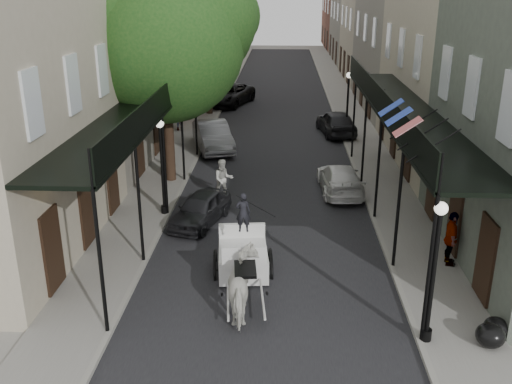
# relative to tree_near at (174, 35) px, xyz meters

# --- Properties ---
(ground) EXTENTS (140.00, 140.00, 0.00)m
(ground) POSITION_rel_tree_near_xyz_m (4.20, -10.18, -6.49)
(ground) COLOR gray
(ground) RESTS_ON ground
(road) EXTENTS (8.00, 90.00, 0.01)m
(road) POSITION_rel_tree_near_xyz_m (4.20, 9.82, -6.48)
(road) COLOR black
(road) RESTS_ON ground
(sidewalk_left) EXTENTS (2.20, 90.00, 0.12)m
(sidewalk_left) POSITION_rel_tree_near_xyz_m (-0.80, 9.82, -6.43)
(sidewalk_left) COLOR gray
(sidewalk_left) RESTS_ON ground
(sidewalk_right) EXTENTS (2.20, 90.00, 0.12)m
(sidewalk_right) POSITION_rel_tree_near_xyz_m (9.20, 9.82, -6.43)
(sidewalk_right) COLOR gray
(sidewalk_right) RESTS_ON ground
(building_row_left) EXTENTS (5.00, 80.00, 10.50)m
(building_row_left) POSITION_rel_tree_near_xyz_m (-4.40, 19.82, -1.24)
(building_row_left) COLOR #ADA28A
(building_row_left) RESTS_ON ground
(building_row_right) EXTENTS (5.00, 80.00, 10.50)m
(building_row_right) POSITION_rel_tree_near_xyz_m (12.80, 19.82, -1.24)
(building_row_right) COLOR slate
(building_row_right) RESTS_ON ground
(gallery_left) EXTENTS (2.20, 18.05, 4.88)m
(gallery_left) POSITION_rel_tree_near_xyz_m (-0.59, -3.20, -2.44)
(gallery_left) COLOR black
(gallery_left) RESTS_ON sidewalk_left
(gallery_right) EXTENTS (2.20, 18.05, 4.88)m
(gallery_right) POSITION_rel_tree_near_xyz_m (8.99, -3.20, -2.44)
(gallery_right) COLOR black
(gallery_right) RESTS_ON sidewalk_right
(tree_near) EXTENTS (7.31, 6.80, 9.63)m
(tree_near) POSITION_rel_tree_near_xyz_m (0.00, 0.00, 0.00)
(tree_near) COLOR #382619
(tree_near) RESTS_ON sidewalk_left
(tree_far) EXTENTS (6.45, 6.00, 8.61)m
(tree_far) POSITION_rel_tree_near_xyz_m (-0.05, 14.00, -0.65)
(tree_far) COLOR #382619
(tree_far) RESTS_ON sidewalk_left
(lamppost_right_near) EXTENTS (0.32, 0.32, 3.71)m
(lamppost_right_near) POSITION_rel_tree_near_xyz_m (8.30, -12.18, -4.44)
(lamppost_right_near) COLOR black
(lamppost_right_near) RESTS_ON sidewalk_right
(lamppost_left) EXTENTS (0.32, 0.32, 3.71)m
(lamppost_left) POSITION_rel_tree_near_xyz_m (0.10, -4.18, -4.44)
(lamppost_left) COLOR black
(lamppost_left) RESTS_ON sidewalk_left
(lamppost_right_far) EXTENTS (0.32, 0.32, 3.71)m
(lamppost_right_far) POSITION_rel_tree_near_xyz_m (8.30, 7.82, -4.44)
(lamppost_right_far) COLOR black
(lamppost_right_far) RESTS_ON sidewalk_right
(horse) EXTENTS (1.14, 2.15, 1.75)m
(horse) POSITION_rel_tree_near_xyz_m (3.69, -11.04, -5.61)
(horse) COLOR silver
(horse) RESTS_ON ground
(carriage) EXTENTS (1.96, 2.71, 2.92)m
(carriage) POSITION_rel_tree_near_xyz_m (3.42, -8.33, -5.35)
(carriage) COLOR black
(carriage) RESTS_ON ground
(pedestrian_walking) EXTENTS (0.99, 0.87, 1.71)m
(pedestrian_walking) POSITION_rel_tree_near_xyz_m (2.20, -2.21, -5.63)
(pedestrian_walking) COLOR beige
(pedestrian_walking) RESTS_ON ground
(pedestrian_sidewalk_left) EXTENTS (1.25, 0.78, 1.86)m
(pedestrian_sidewalk_left) POSITION_rel_tree_near_xyz_m (-1.60, 8.97, -5.44)
(pedestrian_sidewalk_left) COLOR gray
(pedestrian_sidewalk_left) RESTS_ON sidewalk_left
(pedestrian_sidewalk_right) EXTENTS (0.57, 1.09, 1.78)m
(pedestrian_sidewalk_right) POSITION_rel_tree_near_xyz_m (9.96, -8.02, -5.48)
(pedestrian_sidewalk_right) COLOR gray
(pedestrian_sidewalk_right) RESTS_ON sidewalk_right
(car_left_near) EXTENTS (2.33, 3.70, 1.17)m
(car_left_near) POSITION_rel_tree_near_xyz_m (1.60, -4.85, -5.90)
(car_left_near) COLOR black
(car_left_near) RESTS_ON ground
(car_left_mid) EXTENTS (2.89, 4.90, 1.53)m
(car_left_mid) POSITION_rel_tree_near_xyz_m (0.87, 5.20, -5.72)
(car_left_mid) COLOR gray
(car_left_mid) RESTS_ON ground
(car_left_far) EXTENTS (4.04, 5.98, 1.52)m
(car_left_far) POSITION_rel_tree_near_xyz_m (0.60, 17.24, -5.73)
(car_left_far) COLOR black
(car_left_far) RESTS_ON ground
(car_right_near) EXTENTS (1.89, 4.24, 1.21)m
(car_right_near) POSITION_rel_tree_near_xyz_m (7.13, -1.18, -5.88)
(car_right_near) COLOR silver
(car_right_near) RESTS_ON ground
(car_right_far) EXTENTS (2.39, 4.56, 1.48)m
(car_right_far) POSITION_rel_tree_near_xyz_m (7.80, 8.82, -5.75)
(car_right_far) COLOR black
(car_right_far) RESTS_ON ground
(trash_bags) EXTENTS (0.97, 1.12, 0.61)m
(trash_bags) POSITION_rel_tree_near_xyz_m (9.91, -12.20, -6.09)
(trash_bags) COLOR black
(trash_bags) RESTS_ON sidewalk_right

